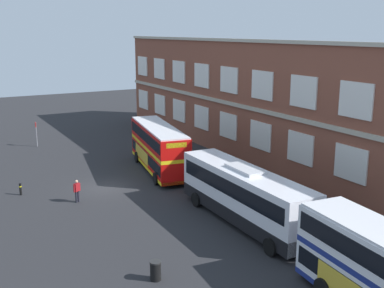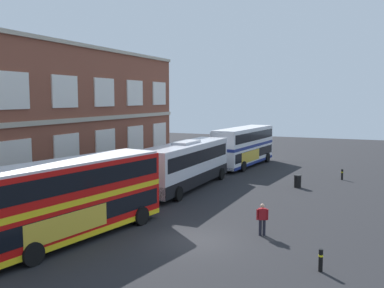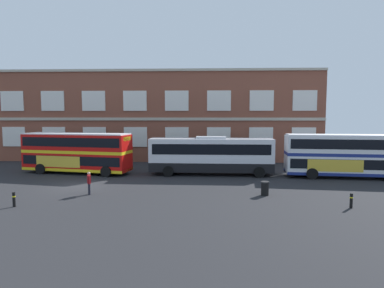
{
  "view_description": "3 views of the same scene",
  "coord_description": "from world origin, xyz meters",
  "views": [
    {
      "loc": [
        34.93,
        -11.55,
        12.33
      ],
      "look_at": [
        6.81,
        4.21,
        4.56
      ],
      "focal_mm": 44.24,
      "sensor_mm": 36.0,
      "label": 1
    },
    {
      "loc": [
        -19.31,
        -8.0,
        7.18
      ],
      "look_at": [
        9.1,
        4.14,
        3.84
      ],
      "focal_mm": 39.93,
      "sensor_mm": 36.0,
      "label": 2
    },
    {
      "loc": [
        10.69,
        -25.83,
        5.83
      ],
      "look_at": [
        9.49,
        3.76,
        3.21
      ],
      "focal_mm": 29.97,
      "sensor_mm": 36.0,
      "label": 3
    }
  ],
  "objects": [
    {
      "name": "touring_coach",
      "position": [
        11.29,
        5.57,
        1.91
      ],
      "size": [
        12.05,
        3.05,
        3.8
      ],
      "color": "silver",
      "rests_on": "ground"
    },
    {
      "name": "brick_terminal_building",
      "position": [
        -0.63,
        17.98,
        5.65
      ],
      "size": [
        52.12,
        8.19,
        11.58
      ],
      "color": "brown",
      "rests_on": "ground"
    },
    {
      "name": "safety_bollard_west",
      "position": [
        -1.52,
        -6.21,
        0.49
      ],
      "size": [
        0.19,
        0.19,
        0.95
      ],
      "color": "black",
      "rests_on": "ground"
    },
    {
      "name": "safety_bollard_east",
      "position": [
        19.95,
        -5.62,
        0.49
      ],
      "size": [
        0.19,
        0.19,
        0.95
      ],
      "color": "black",
      "rests_on": "ground"
    },
    {
      "name": "waiting_passenger",
      "position": [
        2.14,
        -2.84,
        0.93
      ],
      "size": [
        0.39,
        0.62,
        1.7
      ],
      "color": "black",
      "rests_on": "ground"
    },
    {
      "name": "double_decker_middle",
      "position": [
        23.95,
        4.51,
        2.15
      ],
      "size": [
        11.2,
        3.7,
        4.07
      ],
      "color": "silver",
      "rests_on": "ground"
    },
    {
      "name": "ground_plane",
      "position": [
        0.0,
        2.0,
        0.0
      ],
      "size": [
        120.0,
        120.0,
        0.0
      ],
      "primitive_type": "plane",
      "color": "#232326"
    },
    {
      "name": "station_litter_bin",
      "position": [
        15.1,
        -2.55,
        0.52
      ],
      "size": [
        0.6,
        0.6,
        1.03
      ],
      "color": "black",
      "rests_on": "ground"
    },
    {
      "name": "double_decker_near",
      "position": [
        -2.27,
        5.89,
        2.15
      ],
      "size": [
        11.28,
        4.52,
        4.07
      ],
      "color": "red",
      "rests_on": "ground"
    }
  ]
}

